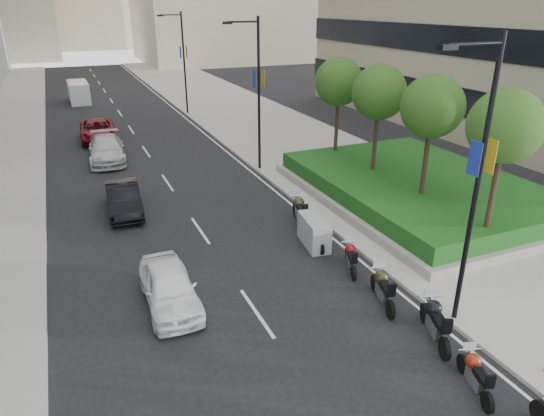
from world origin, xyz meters
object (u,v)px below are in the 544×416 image
lamp_post_0 (475,176)px  car_c (107,149)px  lamp_post_2 (182,58)px  motorcycle_5 (314,232)px  motorcycle_4 (351,258)px  delivery_van (79,93)px  motorcycle_1 (475,374)px  motorcycle_2 (435,321)px  car_b (124,199)px  motorcycle_6 (300,211)px  lamp_post_1 (256,88)px  motorcycle_3 (383,288)px  car_a (169,287)px  car_d (98,130)px

lamp_post_0 → car_c: (-8.34, 22.80, -4.28)m
lamp_post_2 → motorcycle_5: 28.78m
motorcycle_4 → delivery_van: bearing=32.7°
motorcycle_5 → motorcycle_4: bearing=-163.4°
lamp_post_2 → motorcycle_4: 31.15m
motorcycle_1 → motorcycle_2: 2.21m
car_b → delivery_van: bearing=93.4°
motorcycle_5 → motorcycle_6: (0.47, 2.28, 0.02)m
motorcycle_2 → motorcycle_1: bearing=-171.2°
lamp_post_0 → motorcycle_2: (-1.10, -0.46, -4.42)m
motorcycle_2 → car_b: car_b is taller
motorcycle_2 → car_b: bearing=49.3°
lamp_post_0 → lamp_post_1: bearing=90.0°
motorcycle_4 → delivery_van: delivery_van is taller
lamp_post_0 → car_c: bearing=110.1°
car_b → motorcycle_6: bearing=-29.2°
motorcycle_4 → motorcycle_5: 2.43m
lamp_post_1 → motorcycle_1: (-1.58, -19.61, -4.54)m
motorcycle_3 → motorcycle_5: 4.80m
lamp_post_0 → car_a: 10.37m
car_d → lamp_post_1: bearing=-51.4°
motorcycle_1 → car_c: bearing=33.8°
motorcycle_2 → delivery_van: 46.30m
motorcycle_4 → motorcycle_3: bearing=-162.9°
motorcycle_3 → motorcycle_4: bearing=11.5°
motorcycle_5 → lamp_post_2: bearing=5.4°
lamp_post_0 → motorcycle_2: bearing=-157.5°
lamp_post_1 → car_c: bearing=145.2°
lamp_post_1 → motorcycle_6: (-1.08, -8.12, -4.42)m
motorcycle_2 → motorcycle_4: (-0.11, 4.66, -0.11)m
lamp_post_1 → motorcycle_4: size_ratio=4.73×
lamp_post_2 → motorcycle_1: 37.91m
motorcycle_6 → motorcycle_4: bearing=-169.7°
lamp_post_1 → motorcycle_2: size_ratio=3.89×
car_a → lamp_post_1: bearing=57.7°
lamp_post_0 → motorcycle_4: size_ratio=4.73×
motorcycle_3 → car_c: car_c is taller
motorcycle_2 → motorcycle_6: size_ratio=0.96×
delivery_van → motorcycle_5: bearing=-80.4°
motorcycle_3 → delivery_van: delivery_van is taller
motorcycle_1 → delivery_van: delivery_van is taller
motorcycle_5 → car_c: (-6.79, 16.19, 0.16)m
motorcycle_6 → car_d: car_d is taller
lamp_post_0 → motorcycle_6: lamp_post_0 is taller
lamp_post_2 → motorcycle_6: 26.51m
motorcycle_5 → car_a: size_ratio=0.52×
car_b → lamp_post_0: bearing=-54.9°
motorcycle_5 → lamp_post_1: bearing=0.1°
lamp_post_2 → car_a: lamp_post_2 is taller
motorcycle_1 → car_c: car_c is taller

